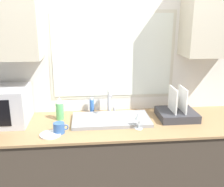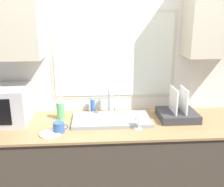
{
  "view_description": "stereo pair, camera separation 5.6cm",
  "coord_description": "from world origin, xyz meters",
  "px_view_note": "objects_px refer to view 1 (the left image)",
  "views": [
    {
      "loc": [
        -0.25,
        -1.78,
        1.81
      ],
      "look_at": [
        -0.04,
        0.3,
        1.18
      ],
      "focal_mm": 42.0,
      "sensor_mm": 36.0,
      "label": 1
    },
    {
      "loc": [
        -0.19,
        -1.78,
        1.81
      ],
      "look_at": [
        -0.04,
        0.3,
        1.18
      ],
      "focal_mm": 42.0,
      "sensor_mm": 36.0,
      "label": 2
    }
  ],
  "objects_px": {
    "microwave": "(4,105)",
    "mug_near_sink": "(59,128)",
    "wine_glass": "(139,116)",
    "soap_bottle": "(92,106)",
    "spray_bottle": "(60,109)",
    "faucet": "(110,99)",
    "dish_rack": "(177,112)"
  },
  "relations": [
    {
      "from": "dish_rack",
      "to": "faucet",
      "type": "bearing_deg",
      "value": 164.46
    },
    {
      "from": "faucet",
      "to": "dish_rack",
      "type": "distance_m",
      "value": 0.63
    },
    {
      "from": "microwave",
      "to": "dish_rack",
      "type": "bearing_deg",
      "value": -1.85
    },
    {
      "from": "dish_rack",
      "to": "mug_near_sink",
      "type": "distance_m",
      "value": 1.06
    },
    {
      "from": "dish_rack",
      "to": "mug_near_sink",
      "type": "height_order",
      "value": "dish_rack"
    },
    {
      "from": "microwave",
      "to": "mug_near_sink",
      "type": "height_order",
      "value": "microwave"
    },
    {
      "from": "spray_bottle",
      "to": "mug_near_sink",
      "type": "height_order",
      "value": "spray_bottle"
    },
    {
      "from": "microwave",
      "to": "wine_glass",
      "type": "relative_size",
      "value": 2.6
    },
    {
      "from": "mug_near_sink",
      "to": "microwave",
      "type": "bearing_deg",
      "value": 151.33
    },
    {
      "from": "microwave",
      "to": "mug_near_sink",
      "type": "distance_m",
      "value": 0.57
    },
    {
      "from": "spray_bottle",
      "to": "wine_glass",
      "type": "xyz_separation_m",
      "value": [
        0.67,
        -0.28,
        0.01
      ]
    },
    {
      "from": "mug_near_sink",
      "to": "faucet",
      "type": "bearing_deg",
      "value": 41.02
    },
    {
      "from": "dish_rack",
      "to": "wine_glass",
      "type": "xyz_separation_m",
      "value": [
        -0.39,
        -0.2,
        0.06
      ]
    },
    {
      "from": "wine_glass",
      "to": "soap_bottle",
      "type": "bearing_deg",
      "value": 131.66
    },
    {
      "from": "microwave",
      "to": "mug_near_sink",
      "type": "relative_size",
      "value": 3.3
    },
    {
      "from": "dish_rack",
      "to": "wine_glass",
      "type": "relative_size",
      "value": 2.18
    },
    {
      "from": "spray_bottle",
      "to": "wine_glass",
      "type": "distance_m",
      "value": 0.72
    },
    {
      "from": "microwave",
      "to": "dish_rack",
      "type": "height_order",
      "value": "microwave"
    },
    {
      "from": "microwave",
      "to": "spray_bottle",
      "type": "xyz_separation_m",
      "value": [
        0.47,
        0.03,
        -0.06
      ]
    },
    {
      "from": "mug_near_sink",
      "to": "spray_bottle",
      "type": "bearing_deg",
      "value": 93.79
    },
    {
      "from": "wine_glass",
      "to": "spray_bottle",
      "type": "bearing_deg",
      "value": 157.42
    },
    {
      "from": "microwave",
      "to": "wine_glass",
      "type": "height_order",
      "value": "microwave"
    },
    {
      "from": "soap_bottle",
      "to": "mug_near_sink",
      "type": "bearing_deg",
      "value": -121.71
    },
    {
      "from": "soap_bottle",
      "to": "wine_glass",
      "type": "height_order",
      "value": "wine_glass"
    },
    {
      "from": "spray_bottle",
      "to": "soap_bottle",
      "type": "bearing_deg",
      "value": 26.78
    },
    {
      "from": "dish_rack",
      "to": "soap_bottle",
      "type": "distance_m",
      "value": 0.8
    },
    {
      "from": "spray_bottle",
      "to": "wine_glass",
      "type": "relative_size",
      "value": 1.36
    },
    {
      "from": "faucet",
      "to": "soap_bottle",
      "type": "height_order",
      "value": "faucet"
    },
    {
      "from": "soap_bottle",
      "to": "wine_glass",
      "type": "distance_m",
      "value": 0.57
    },
    {
      "from": "faucet",
      "to": "microwave",
      "type": "bearing_deg",
      "value": -172.78
    },
    {
      "from": "microwave",
      "to": "mug_near_sink",
      "type": "xyz_separation_m",
      "value": [
        0.49,
        -0.27,
        -0.11
      ]
    },
    {
      "from": "mug_near_sink",
      "to": "wine_glass",
      "type": "relative_size",
      "value": 0.79
    }
  ]
}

